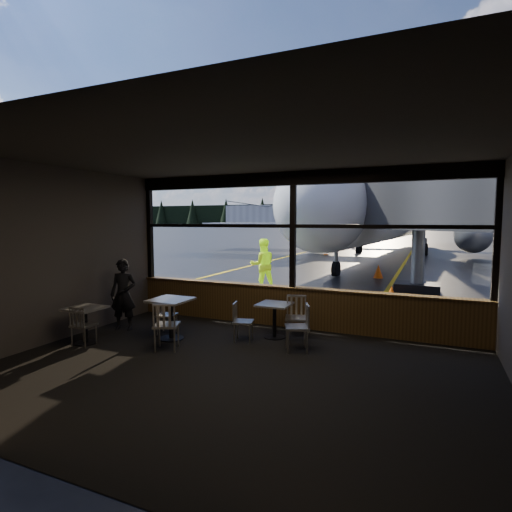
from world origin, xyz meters
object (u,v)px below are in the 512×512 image
Objects in this scene: cafe_table_near at (274,321)px; chair_mid_w at (167,315)px; chair_near_e at (297,328)px; chair_near_w at (243,322)px; chair_mid_s at (167,326)px; passenger at (123,295)px; cafe_table_left at (86,325)px; airliner at (390,176)px; jet_bridge at (458,225)px; cone_extra at (391,293)px; cone_nose at (378,271)px; chair_near_n at (296,319)px; cafe_table_mid at (171,319)px; cone_wing at (326,251)px; ground_crew at (263,265)px; chair_left_s at (84,326)px.

cafe_table_near is 0.89× the size of chair_mid_w.
chair_near_e reaches higher than chair_near_w.
passenger is (-1.72, 0.77, 0.33)m from chair_mid_s.
chair_mid_s is (1.70, 0.32, 0.10)m from cafe_table_left.
airliner is at bearing 62.01° from chair_mid_s.
passenger is (-2.81, -0.27, 0.39)m from chair_near_w.
jet_bridge is 23.34× the size of cone_extra.
cafe_table_left is at bearing -54.35° from chair_mid_w.
chair_mid_w is 1.44× the size of cone_nose.
cafe_table_left is 4.17m from chair_near_n.
cafe_table_mid is 0.68m from chair_mid_s.
cone_wing is at bearing 100.90° from cafe_table_near.
cafe_table_mid is 6.03m from ground_crew.
chair_near_w is at bearing 17.65° from cafe_table_mid.
jet_bridge reaches higher than cone_wing.
chair_left_s is (-3.18, -1.97, 0.04)m from cafe_table_near.
chair_mid_w is 5.73m from ground_crew.
chair_near_w is at bearing 10.82° from chair_near_n.
chair_mid_s reaches higher than chair_near_e.
cafe_table_mid is 1.65m from chair_left_s.
chair_near_w is 2.85m from passenger.
chair_mid_w is 7.05m from cone_extra.
cafe_table_near is 20.92m from cone_wing.
airliner reaches higher than cafe_table_near.
jet_bridge is 13.04× the size of chair_mid_w.
cone_wing and cone_extra have the same top height.
chair_near_n reaches higher than chair_near_w.
chair_near_e is at bearing -77.64° from cone_wing.
chair_mid_w is at bearing 56.76° from ground_crew.
chair_near_n is 2.55m from chair_mid_s.
chair_left_s is at bearing -129.14° from jet_bridge.
cone_nose is (3.12, 10.52, -0.12)m from chair_mid_w.
chair_near_e is 21.67m from cone_wing.
cafe_table_near is at bearing -95.31° from cone_nose.
ground_crew is (-3.07, 5.68, 0.45)m from chair_near_e.
chair_near_e reaches higher than cone_extra.
cafe_table_near is 3.76m from cafe_table_left.
cone_nose is 1.24× the size of cone_wing.
chair_near_e is 1.12× the size of chair_near_w.
passenger reaches higher than chair_near_n.
chair_mid_s is 2.05× the size of cone_wing.
ground_crew reaches higher than chair_mid_s.
cone_extra is (-1.81, -1.35, -2.07)m from jet_bridge.
chair_near_e is (3.95, 1.22, 0.08)m from cafe_table_left.
cafe_table_mid is 1.04× the size of chair_mid_w.
cafe_table_near is 0.78× the size of chair_mid_s.
cone_extra is (0.94, -4.76, -0.06)m from cone_nose.
passenger is at bearing -97.04° from chair_mid_w.
cafe_table_left is 1.29× the size of cone_nose.
chair_mid_s is 7.47m from cone_extra.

